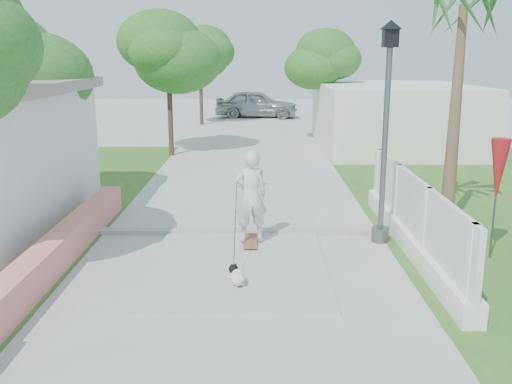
{
  "coord_description": "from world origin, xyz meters",
  "views": [
    {
      "loc": [
        0.36,
        -5.83,
        3.78
      ],
      "look_at": [
        0.32,
        5.31,
        1.1
      ],
      "focal_mm": 40.0,
      "sensor_mm": 36.0,
      "label": 1
    }
  ],
  "objects_px": {
    "bollard": "(252,171)",
    "skateboarder": "(247,202)",
    "parked_car": "(256,104)",
    "patio_umbrella": "(498,172)",
    "dog": "(237,276)",
    "street_lamp": "(386,125)"
  },
  "relations": [
    {
      "from": "bollard",
      "to": "skateboarder",
      "type": "xyz_separation_m",
      "value": [
        -0.05,
        -5.03,
        0.39
      ]
    },
    {
      "from": "parked_car",
      "to": "patio_umbrella",
      "type": "bearing_deg",
      "value": -167.69
    },
    {
      "from": "dog",
      "to": "parked_car",
      "type": "relative_size",
      "value": 0.1
    },
    {
      "from": "skateboarder",
      "to": "bollard",
      "type": "bearing_deg",
      "value": -103.49
    },
    {
      "from": "skateboarder",
      "to": "street_lamp",
      "type": "bearing_deg",
      "value": 177.94
    },
    {
      "from": "bollard",
      "to": "parked_car",
      "type": "xyz_separation_m",
      "value": [
        0.04,
        19.44,
        0.27
      ]
    },
    {
      "from": "parked_car",
      "to": "dog",
      "type": "bearing_deg",
      "value": -178.55
    },
    {
      "from": "street_lamp",
      "to": "bollard",
      "type": "relative_size",
      "value": 4.07
    },
    {
      "from": "patio_umbrella",
      "to": "parked_car",
      "type": "xyz_separation_m",
      "value": [
        -4.56,
        24.94,
        -0.83
      ]
    },
    {
      "from": "dog",
      "to": "parked_car",
      "type": "bearing_deg",
      "value": 66.75
    },
    {
      "from": "street_lamp",
      "to": "dog",
      "type": "xyz_separation_m",
      "value": [
        -2.89,
        -2.45,
        -2.22
      ]
    },
    {
      "from": "street_lamp",
      "to": "patio_umbrella",
      "type": "xyz_separation_m",
      "value": [
        1.9,
        -1.0,
        -0.74
      ]
    },
    {
      "from": "skateboarder",
      "to": "dog",
      "type": "distance_m",
      "value": 2.08
    },
    {
      "from": "parked_car",
      "to": "skateboarder",
      "type": "bearing_deg",
      "value": -178.25
    },
    {
      "from": "patio_umbrella",
      "to": "skateboarder",
      "type": "bearing_deg",
      "value": 174.21
    },
    {
      "from": "dog",
      "to": "parked_car",
      "type": "height_order",
      "value": "parked_car"
    },
    {
      "from": "skateboarder",
      "to": "parked_car",
      "type": "relative_size",
      "value": 0.5
    },
    {
      "from": "street_lamp",
      "to": "skateboarder",
      "type": "xyz_separation_m",
      "value": [
        -2.75,
        -0.53,
        -1.45
      ]
    },
    {
      "from": "bollard",
      "to": "dog",
      "type": "height_order",
      "value": "bollard"
    },
    {
      "from": "street_lamp",
      "to": "skateboarder",
      "type": "bearing_deg",
      "value": -169.11
    },
    {
      "from": "street_lamp",
      "to": "bollard",
      "type": "bearing_deg",
      "value": 120.96
    },
    {
      "from": "street_lamp",
      "to": "patio_umbrella",
      "type": "height_order",
      "value": "street_lamp"
    }
  ]
}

